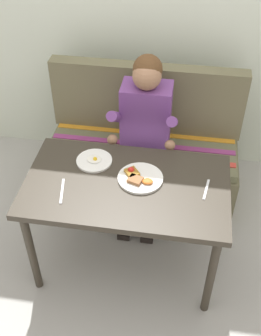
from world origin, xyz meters
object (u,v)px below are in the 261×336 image
at_px(plate_eggs, 94,161).
at_px(knife, 62,191).
at_px(table, 127,193).
at_px(person, 145,124).
at_px(plate_breakfast, 139,178).
at_px(fork, 206,189).
at_px(couch, 143,154).

xyz_separation_m(plate_eggs, knife, (-0.12, -0.28, -0.01)).
bearing_deg(table, plate_eggs, 144.48).
bearing_deg(person, knife, -118.24).
bearing_deg(table, plate_breakfast, 34.86).
distance_m(plate_eggs, fork, 0.70).
xyz_separation_m(table, fork, (0.46, 0.02, 0.08)).
height_order(plate_breakfast, plate_eggs, plate_breakfast).
distance_m(couch, plate_breakfast, 0.83).
bearing_deg(fork, plate_breakfast, -175.55).
bearing_deg(fork, table, -169.02).
relative_size(table, couch, 0.83).
distance_m(person, plate_breakfast, 0.54).
bearing_deg(knife, plate_breakfast, 10.90).
xyz_separation_m(plate_eggs, fork, (0.69, -0.14, -0.01)).
relative_size(person, fork, 7.13).
xyz_separation_m(table, plate_breakfast, (0.07, 0.05, 0.09)).
xyz_separation_m(person, knife, (-0.38, -0.71, -0.01)).
distance_m(table, person, 0.60).
height_order(couch, fork, couch).
height_order(person, fork, person).
distance_m(plate_breakfast, fork, 0.39).
bearing_deg(couch, fork, -58.23).
distance_m(table, fork, 0.47).
bearing_deg(plate_eggs, fork, -11.70).
bearing_deg(table, knife, -160.98).
distance_m(plate_breakfast, knife, 0.45).
bearing_deg(couch, plate_breakfast, -84.53).
relative_size(plate_breakfast, fork, 1.58).
bearing_deg(couch, plate_eggs, -110.82).
relative_size(plate_eggs, knife, 1.11).
distance_m(person, knife, 0.81).
relative_size(table, plate_breakfast, 4.47).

